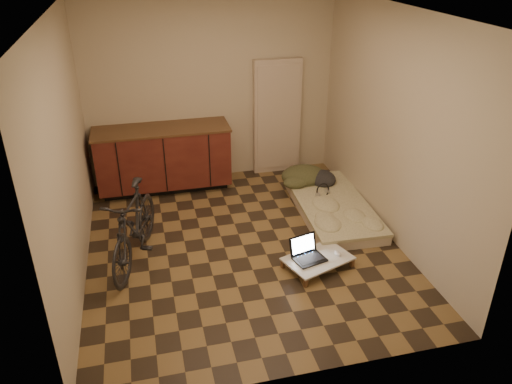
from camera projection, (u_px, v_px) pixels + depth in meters
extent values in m
cube|color=brown|center=(243.00, 245.00, 5.83)|extent=(3.50, 4.00, 0.00)
cube|color=silver|center=(240.00, 11.00, 4.64)|extent=(3.50, 4.00, 0.00)
cube|color=#C3B396|center=(211.00, 90.00, 6.96)|extent=(3.50, 0.00, 2.60)
cube|color=#C3B396|center=(302.00, 243.00, 3.51)|extent=(3.50, 0.00, 2.60)
cube|color=#C3B396|center=(66.00, 157.00, 4.86)|extent=(0.00, 4.00, 2.60)
cube|color=#C3B396|center=(393.00, 128.00, 5.60)|extent=(0.00, 4.00, 2.60)
cube|color=black|center=(166.00, 184.00, 7.15)|extent=(1.70, 0.48, 0.10)
cube|color=#481814|center=(163.00, 157.00, 6.91)|extent=(1.80, 0.60, 0.78)
cube|color=#50341D|center=(161.00, 129.00, 6.73)|extent=(1.84, 0.62, 0.03)
cube|color=beige|center=(277.00, 117.00, 7.31)|extent=(0.70, 0.10, 1.70)
imported|color=black|center=(133.00, 223.00, 5.34)|extent=(0.89, 1.57, 0.97)
cube|color=beige|center=(332.00, 208.00, 6.50)|extent=(0.92, 1.82, 0.11)
cube|color=beige|center=(333.00, 203.00, 6.46)|extent=(0.94, 1.84, 0.04)
cube|color=brown|center=(306.00, 283.00, 5.12)|extent=(0.05, 0.05, 0.10)
cube|color=brown|center=(283.00, 264.00, 5.41)|extent=(0.05, 0.05, 0.10)
cube|color=brown|center=(352.00, 262.00, 5.44)|extent=(0.05, 0.05, 0.10)
cube|color=brown|center=(328.00, 246.00, 5.73)|extent=(0.05, 0.05, 0.10)
cube|color=silver|center=(318.00, 259.00, 5.40)|extent=(0.82, 0.67, 0.02)
cube|color=black|center=(310.00, 259.00, 5.36)|extent=(0.38, 0.31, 0.02)
cube|color=black|center=(303.00, 244.00, 5.42)|extent=(0.33, 0.14, 0.21)
cube|color=white|center=(303.00, 244.00, 5.42)|extent=(0.28, 0.12, 0.17)
ellipsoid|color=white|center=(337.00, 253.00, 5.44)|extent=(0.07, 0.11, 0.04)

